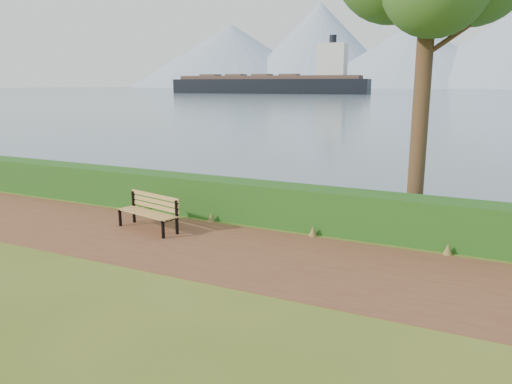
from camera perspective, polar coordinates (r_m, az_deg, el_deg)
The scene contains 7 objects.
ground at distance 10.42m, azimuth -5.77°, elevation -6.89°, with size 140.00×140.00×0.00m, color #445819.
path at distance 10.66m, azimuth -4.92°, elevation -6.40°, with size 40.00×3.40×0.01m, color brown.
hedge at distance 12.47m, azimuth 0.49°, elevation -1.22°, with size 32.00×0.85×1.00m, color #164112.
water at distance 268.40m, azimuth 25.47°, elevation 10.42°, with size 700.00×510.00×0.00m, color #415669.
mountains at distance 415.34m, azimuth 24.96°, elevation 14.56°, with size 585.00×190.00×70.00m.
bench at distance 12.09m, azimuth -12.01°, elevation -1.98°, with size 1.76×0.86×0.85m.
cargo_ship at distance 170.87m, azimuth 2.23°, elevation 12.18°, with size 67.47×18.17×20.25m.
Camera 1 is at (5.25, -8.33, 3.42)m, focal length 35.00 mm.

